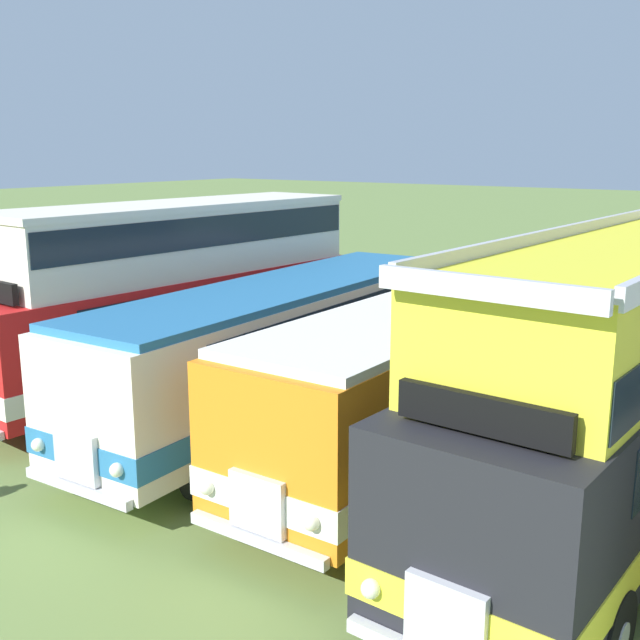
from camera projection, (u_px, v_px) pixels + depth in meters
ground_plane at (622, 504)px, 12.59m from camera, size 200.00×200.00×0.00m
bus_first_in_row at (177, 288)px, 18.16m from camera, size 3.09×10.36×4.49m
bus_second_in_row at (284, 341)px, 16.08m from camera, size 3.11×11.06×2.99m
bus_third_in_row at (447, 362)px, 14.54m from camera, size 2.75×11.30×2.99m
bus_fourth_in_row at (633, 368)px, 11.95m from camera, size 2.92×11.72×4.52m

